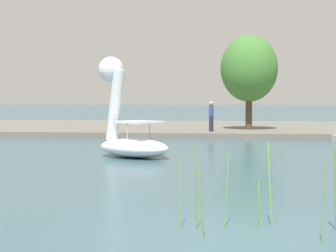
% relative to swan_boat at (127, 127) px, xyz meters
% --- Properties ---
extents(ground_plane, '(418.67, 418.67, 0.00)m').
position_rel_swan_boat_xyz_m(ground_plane, '(4.29, -13.23, -1.17)').
color(ground_plane, '#385966').
extents(shore_bank_far, '(121.43, 18.70, 0.35)m').
position_rel_swan_boat_xyz_m(shore_bank_far, '(4.29, 19.43, -1.00)').
color(shore_bank_far, '#6B665B').
rests_on(shore_bank_far, ground_plane).
extents(swan_boat, '(3.81, 3.46, 4.04)m').
position_rel_swan_boat_xyz_m(swan_boat, '(0.00, 0.00, 0.00)').
color(swan_boat, white).
rests_on(swan_boat, ground_plane).
extents(tree_broadleaf_left, '(4.60, 4.74, 6.03)m').
position_rel_swan_boat_xyz_m(tree_broadleaf_left, '(5.14, 14.62, 3.06)').
color(tree_broadleaf_left, '#4C3823').
rests_on(tree_broadleaf_left, shore_bank_far).
extents(person_on_path, '(0.29, 0.30, 1.83)m').
position_rel_swan_boat_xyz_m(person_on_path, '(2.84, 12.10, 0.19)').
color(person_on_path, '#23283D').
rests_on(person_on_path, shore_bank_far).
extents(reed_clump_foreground, '(3.05, 1.53, 1.54)m').
position_rel_swan_boat_xyz_m(reed_clump_foreground, '(4.94, -12.46, -0.52)').
color(reed_clump_foreground, '#669942').
rests_on(reed_clump_foreground, ground_plane).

